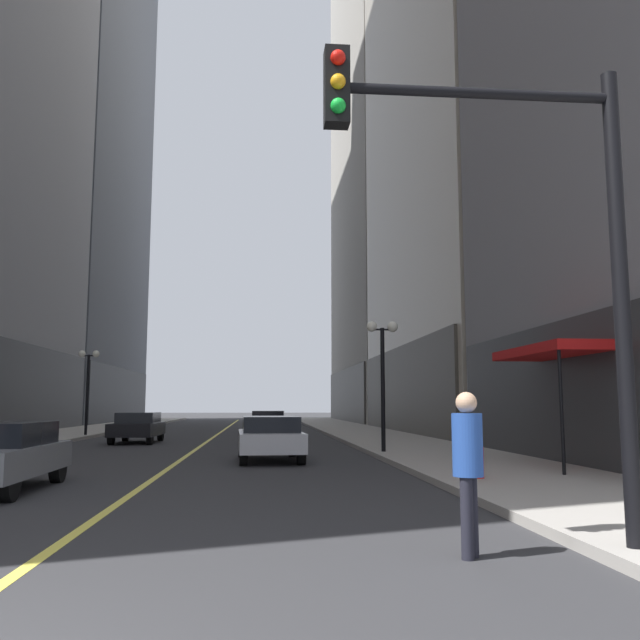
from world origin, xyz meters
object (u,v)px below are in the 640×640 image
(car_silver, at_px, (270,437))
(street_lamp_right_mid, at_px, (382,356))
(pedestrian_in_blue_hoodie, at_px, (468,459))
(street_lamp_left_far, at_px, (88,373))
(car_maroon, at_px, (269,422))
(fire_hydrant_right, at_px, (477,466))
(traffic_light_near_right, at_px, (528,218))
(car_black, at_px, (138,426))

(car_silver, height_order, street_lamp_right_mid, street_lamp_right_mid)
(pedestrian_in_blue_hoodie, bearing_deg, car_silver, 98.87)
(street_lamp_left_far, height_order, street_lamp_right_mid, same)
(car_maroon, distance_m, pedestrian_in_blue_hoodie, 30.52)
(street_lamp_right_mid, height_order, fire_hydrant_right, street_lamp_right_mid)
(pedestrian_in_blue_hoodie, xyz_separation_m, fire_hydrant_right, (2.21, 6.47, -0.66))
(car_maroon, bearing_deg, street_lamp_right_mid, -77.47)
(traffic_light_near_right, relative_size, street_lamp_right_mid, 1.28)
(car_silver, distance_m, pedestrian_in_blue_hoodie, 13.05)
(pedestrian_in_blue_hoodie, xyz_separation_m, street_lamp_right_mid, (1.71, 14.49, 2.19))
(car_silver, bearing_deg, street_lamp_right_mid, 23.37)
(car_silver, relative_size, traffic_light_near_right, 0.74)
(street_lamp_left_far, xyz_separation_m, street_lamp_right_mid, (12.80, -13.26, 0.00))
(traffic_light_near_right, height_order, street_lamp_left_far, traffic_light_near_right)
(car_silver, height_order, street_lamp_left_far, street_lamp_left_far)
(car_maroon, height_order, traffic_light_near_right, traffic_light_near_right)
(pedestrian_in_blue_hoodie, height_order, traffic_light_near_right, traffic_light_near_right)
(car_black, relative_size, street_lamp_right_mid, 0.92)
(street_lamp_right_mid, bearing_deg, street_lamp_left_far, 133.98)
(street_lamp_right_mid, bearing_deg, pedestrian_in_blue_hoodie, -96.72)
(car_maroon, distance_m, fire_hydrant_right, 24.34)
(car_maroon, height_order, street_lamp_left_far, street_lamp_left_far)
(car_silver, height_order, traffic_light_near_right, traffic_light_near_right)
(pedestrian_in_blue_hoodie, bearing_deg, car_black, 108.47)
(car_black, relative_size, fire_hydrant_right, 5.12)
(pedestrian_in_blue_hoodie, distance_m, traffic_light_near_right, 2.78)
(car_black, bearing_deg, car_silver, -60.70)
(street_lamp_left_far, bearing_deg, car_silver, -58.59)
(car_black, height_order, car_maroon, same)
(street_lamp_right_mid, relative_size, fire_hydrant_right, 5.54)
(fire_hydrant_right, bearing_deg, car_silver, 123.31)
(traffic_light_near_right, relative_size, fire_hydrant_right, 7.06)
(street_lamp_left_far, distance_m, fire_hydrant_right, 25.27)
(car_maroon, relative_size, pedestrian_in_blue_hoodie, 2.32)
(car_silver, xyz_separation_m, car_black, (-5.67, 10.09, -0.00))
(car_black, bearing_deg, pedestrian_in_blue_hoodie, -71.53)
(pedestrian_in_blue_hoodie, bearing_deg, traffic_light_near_right, -26.79)
(car_maroon, height_order, fire_hydrant_right, car_maroon)
(car_black, relative_size, traffic_light_near_right, 0.72)
(car_black, height_order, traffic_light_near_right, traffic_light_near_right)
(pedestrian_in_blue_hoodie, height_order, fire_hydrant_right, pedestrian_in_blue_hoodie)
(traffic_light_near_right, xyz_separation_m, street_lamp_left_far, (-11.75, 28.09, -0.49))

